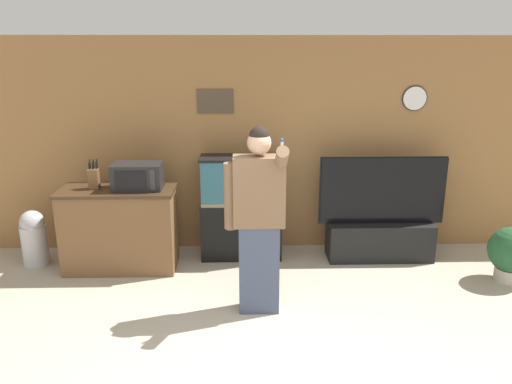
# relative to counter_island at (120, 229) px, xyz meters

# --- Properties ---
(wall_back_paneled) EXTENTS (10.00, 0.08, 2.60)m
(wall_back_paneled) POSITION_rel_counter_island_xyz_m (1.70, 0.65, 0.82)
(wall_back_paneled) COLOR olive
(wall_back_paneled) RESTS_ON ground_plane
(counter_island) EXTENTS (1.29, 0.59, 0.95)m
(counter_island) POSITION_rel_counter_island_xyz_m (0.00, 0.00, 0.00)
(counter_island) COLOR brown
(counter_island) RESTS_ON ground_plane
(microwave) EXTENTS (0.54, 0.35, 0.29)m
(microwave) POSITION_rel_counter_island_xyz_m (0.24, 0.01, 0.62)
(microwave) COLOR black
(microwave) RESTS_ON counter_island
(knife_block) EXTENTS (0.11, 0.10, 0.33)m
(knife_block) POSITION_rel_counter_island_xyz_m (-0.25, 0.02, 0.59)
(knife_block) COLOR brown
(knife_block) RESTS_ON counter_island
(aquarium_on_stand) EXTENTS (0.96, 0.41, 1.24)m
(aquarium_on_stand) POSITION_rel_counter_island_xyz_m (1.38, 0.31, 0.14)
(aquarium_on_stand) COLOR black
(aquarium_on_stand) RESTS_ON ground_plane
(tv_on_stand) EXTENTS (1.49, 0.40, 1.25)m
(tv_on_stand) POSITION_rel_counter_island_xyz_m (3.05, 0.20, -0.11)
(tv_on_stand) COLOR black
(tv_on_stand) RESTS_ON ground_plane
(person_standing) EXTENTS (0.57, 0.43, 1.80)m
(person_standing) POSITION_rel_counter_island_xyz_m (1.54, -1.00, 0.46)
(person_standing) COLOR #424C66
(person_standing) RESTS_ON ground_plane
(potted_plant) EXTENTS (0.50, 0.50, 0.62)m
(potted_plant) POSITION_rel_counter_island_xyz_m (4.30, -0.47, -0.14)
(potted_plant) COLOR #B2A899
(potted_plant) RESTS_ON ground_plane
(trash_bin) EXTENTS (0.29, 0.29, 0.66)m
(trash_bin) POSITION_rel_counter_island_xyz_m (-1.04, 0.12, -0.14)
(trash_bin) COLOR #B7B7BC
(trash_bin) RESTS_ON ground_plane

